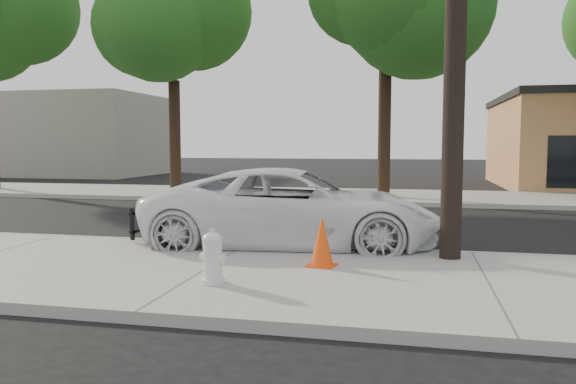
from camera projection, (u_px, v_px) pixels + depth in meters
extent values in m
plane|color=black|center=(275.00, 233.00, 12.56)|extent=(120.00, 120.00, 0.00)
cube|color=gray|center=(206.00, 273.00, 8.37)|extent=(90.00, 4.40, 0.15)
cube|color=gray|center=(330.00, 195.00, 20.82)|extent=(90.00, 5.00, 0.15)
cube|color=#9E9B93|center=(248.00, 247.00, 10.51)|extent=(90.00, 0.12, 0.16)
cube|color=gray|center=(48.00, 135.00, 36.11)|extent=(14.00, 8.00, 5.00)
cylinder|color=black|center=(175.00, 136.00, 21.63)|extent=(0.44, 0.44, 4.25)
sphere|color=#214E16|center=(173.00, 43.00, 21.32)|extent=(4.20, 4.20, 4.20)
sphere|color=#214E16|center=(182.00, 10.00, 20.70)|extent=(3.36, 3.36, 3.36)
cylinder|color=black|center=(384.00, 128.00, 19.49)|extent=(0.44, 0.44, 4.75)
sphere|color=#214E16|center=(386.00, 11.00, 19.15)|extent=(4.80, 4.80, 4.80)
imported|color=white|center=(293.00, 209.00, 10.67)|extent=(5.81, 3.15, 1.55)
cylinder|color=silver|center=(213.00, 281.00, 7.49)|extent=(0.33, 0.33, 0.06)
cylinder|color=silver|center=(213.00, 262.00, 7.47)|extent=(0.25, 0.25, 0.57)
ellipsoid|color=silver|center=(212.00, 239.00, 7.45)|extent=(0.27, 0.27, 0.19)
cylinder|color=silver|center=(213.00, 258.00, 7.47)|extent=(0.37, 0.18, 0.11)
cylinder|color=silver|center=(213.00, 258.00, 7.47)|extent=(0.18, 0.21, 0.15)
cube|color=#F3450C|center=(322.00, 265.00, 8.53)|extent=(0.47, 0.47, 0.02)
cone|color=#F3450C|center=(322.00, 241.00, 8.50)|extent=(0.41, 0.41, 0.78)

